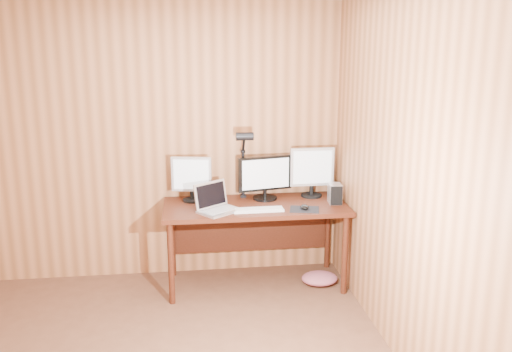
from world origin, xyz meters
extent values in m
plane|color=#AE693E|center=(0.00, 2.00, 1.25)|extent=(4.00, 0.00, 4.00)
plane|color=#AE693E|center=(1.75, 0.00, 1.25)|extent=(0.00, 4.00, 4.00)
cube|color=#411A0D|center=(0.93, 1.63, 0.73)|extent=(1.60, 0.70, 0.04)
cube|color=#411A0D|center=(0.93, 1.95, 0.45)|extent=(1.48, 0.02, 0.51)
cylinder|color=#411A0D|center=(0.19, 1.34, 0.35)|extent=(0.05, 0.05, 0.71)
cylinder|color=#411A0D|center=(0.19, 1.92, 0.35)|extent=(0.05, 0.05, 0.71)
cylinder|color=#411A0D|center=(1.67, 1.34, 0.35)|extent=(0.05, 0.05, 0.71)
cylinder|color=#411A0D|center=(1.67, 1.92, 0.35)|extent=(0.05, 0.05, 0.71)
cylinder|color=black|center=(1.04, 1.79, 0.76)|extent=(0.22, 0.22, 0.02)
cylinder|color=black|center=(1.04, 1.79, 0.80)|extent=(0.03, 0.03, 0.06)
cube|color=black|center=(1.04, 1.79, 0.99)|extent=(0.50, 0.14, 0.31)
cube|color=white|center=(1.04, 1.77, 0.99)|extent=(0.43, 0.10, 0.27)
cylinder|color=black|center=(0.38, 1.81, 0.76)|extent=(0.17, 0.17, 0.02)
cylinder|color=black|center=(0.38, 1.81, 0.81)|extent=(0.03, 0.03, 0.07)
cube|color=silver|center=(0.38, 1.81, 1.00)|extent=(0.35, 0.10, 0.31)
cube|color=white|center=(0.38, 1.79, 1.00)|extent=(0.31, 0.06, 0.27)
cylinder|color=black|center=(1.48, 1.82, 0.76)|extent=(0.19, 0.19, 0.02)
cylinder|color=black|center=(1.48, 1.82, 0.81)|extent=(0.04, 0.04, 0.08)
cube|color=silver|center=(1.48, 1.82, 1.03)|extent=(0.40, 0.05, 0.35)
cube|color=white|center=(1.48, 1.80, 1.03)|extent=(0.36, 0.01, 0.30)
cube|color=silver|center=(0.61, 1.45, 0.76)|extent=(0.40, 0.39, 0.02)
cube|color=silver|center=(0.54, 1.54, 0.88)|extent=(0.29, 0.24, 0.22)
cube|color=black|center=(0.54, 1.54, 0.88)|extent=(0.25, 0.20, 0.18)
cube|color=#B2B2B7|center=(0.61, 1.45, 0.77)|extent=(0.31, 0.28, 0.00)
cube|color=white|center=(0.93, 1.44, 0.76)|extent=(0.43, 0.14, 0.02)
cube|color=white|center=(0.93, 1.44, 0.77)|extent=(0.40, 0.11, 0.00)
cube|color=black|center=(1.33, 1.43, 0.75)|extent=(0.28, 0.25, 0.00)
ellipsoid|color=black|center=(1.33, 1.43, 0.77)|extent=(0.08, 0.12, 0.04)
cube|color=silver|center=(1.63, 1.59, 0.84)|extent=(0.12, 0.16, 0.17)
cube|color=black|center=(1.63, 1.51, 0.84)|extent=(0.10, 0.01, 0.17)
cube|color=silver|center=(0.96, 1.46, 0.76)|extent=(0.08, 0.12, 0.01)
cube|color=black|center=(0.96, 1.46, 0.76)|extent=(0.06, 0.07, 0.00)
cylinder|color=black|center=(1.68, 1.92, 0.81)|extent=(0.05, 0.05, 0.13)
cube|color=black|center=(0.85, 1.89, 0.74)|extent=(0.05, 0.06, 0.06)
cylinder|color=black|center=(0.85, 1.89, 0.96)|extent=(0.03, 0.03, 0.43)
sphere|color=black|center=(0.85, 1.89, 1.18)|extent=(0.04, 0.04, 0.04)
cylinder|color=black|center=(0.85, 1.82, 1.26)|extent=(0.02, 0.15, 0.18)
cylinder|color=black|center=(0.85, 1.73, 1.34)|extent=(0.15, 0.07, 0.07)
camera|label=1|loc=(0.35, -2.89, 2.12)|focal=38.00mm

